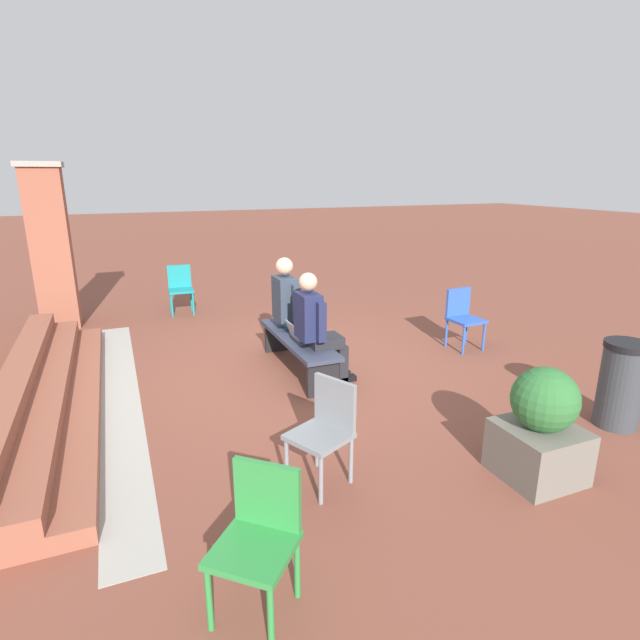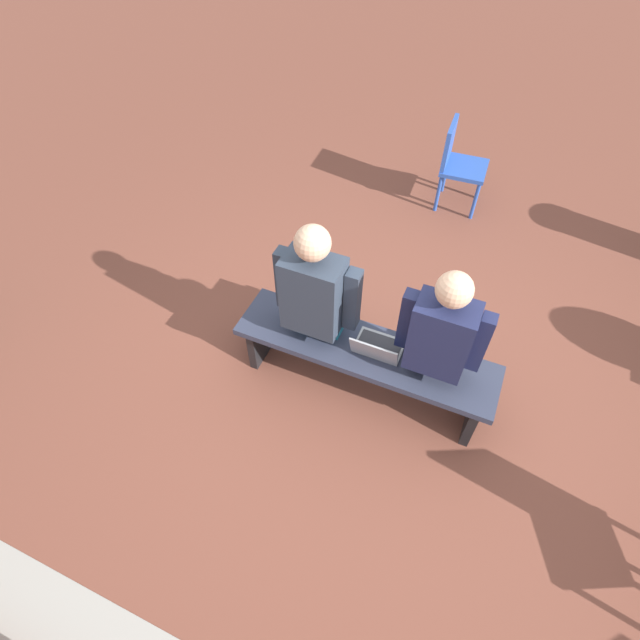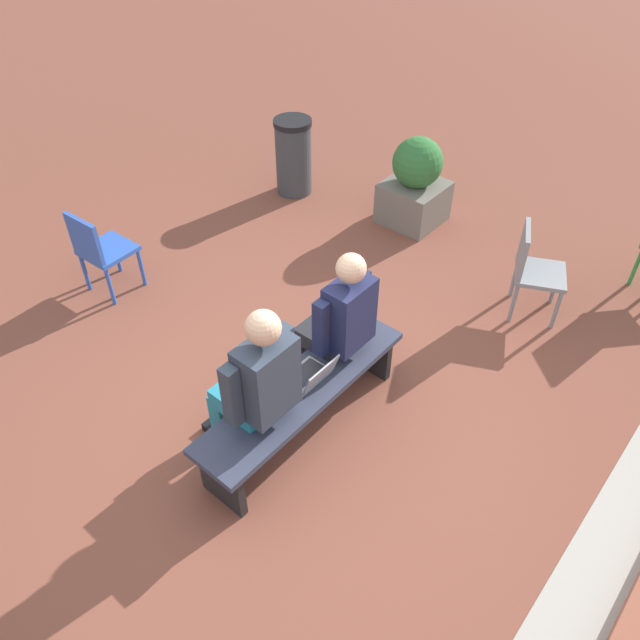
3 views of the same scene
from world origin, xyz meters
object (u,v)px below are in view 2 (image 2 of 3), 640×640
Objects in this scene: person_student at (441,337)px; laptop at (377,348)px; person_adult at (320,296)px; bench at (365,356)px; plastic_chair_mid_courtyard at (458,161)px.

laptop is at bearing 11.91° from person_student.
bench is at bearing 169.19° from person_adult.
plastic_chair_mid_courtyard is at bearing -80.25° from person_student.
person_student reaches higher than plastic_chair_mid_courtyard.
plastic_chair_mid_courtyard is (0.41, -2.39, -0.23)m from person_student.
person_student is at bearing -168.09° from laptop.
bench is 1.35× the size of person_student.
person_adult is at bearing -10.36° from laptop.
bench is at bearing 88.94° from plastic_chair_mid_courtyard.
bench is 0.53m from person_adult.
laptop is at bearing 169.64° from person_adult.
person_student is 0.97× the size of person_adult.
person_adult is at bearing -10.81° from bench.
person_adult is at bearing 80.24° from plastic_chair_mid_courtyard.
laptop is 2.47m from plastic_chair_mid_courtyard.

